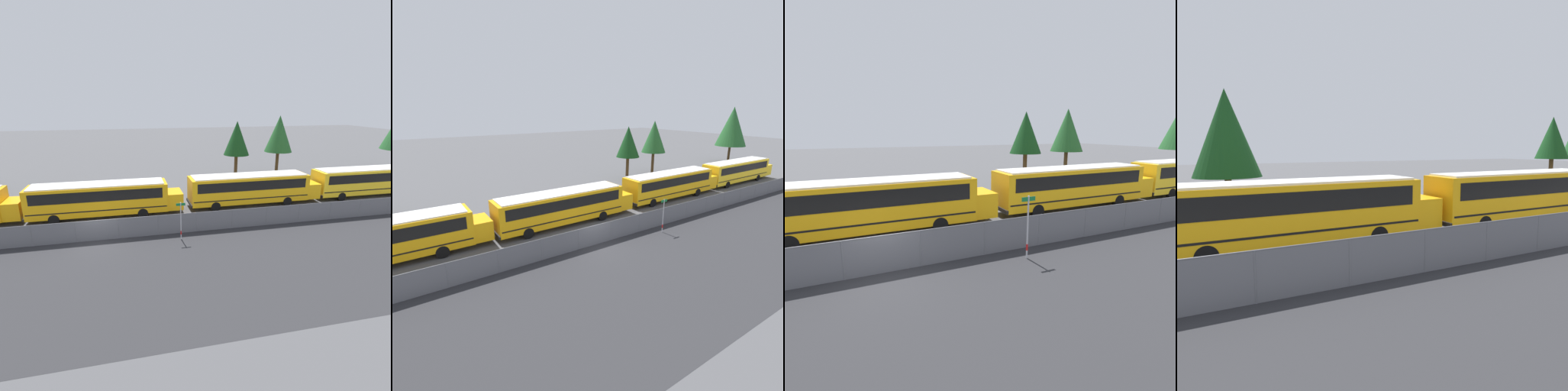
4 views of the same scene
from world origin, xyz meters
TOP-DOWN VIEW (x-y plane):
  - ground_plane at (0.00, 0.00)m, footprint 200.00×200.00m
  - road_strip at (0.00, -6.00)m, footprint 116.66×12.00m
  - fence at (-0.00, -0.00)m, footprint 82.73×0.07m
  - school_bus_2 at (0.15, 5.17)m, footprint 13.69×2.63m
  - school_bus_3 at (14.61, 5.49)m, footprint 13.69×2.63m
  - street_sign at (6.21, -1.17)m, footprint 0.70×0.09m
  - tree_0 at (16.54, 15.49)m, footprint 3.34×3.34m
  - tree_2 at (23.33, 17.11)m, footprint 3.82×3.82m

SIDE VIEW (x-z plane):
  - ground_plane at x=0.00m, z-range 0.00..0.00m
  - road_strip at x=0.00m, z-range 0.00..0.01m
  - fence at x=0.00m, z-range 0.02..1.66m
  - street_sign at x=6.21m, z-range 0.09..3.06m
  - school_bus_2 at x=0.15m, z-range 0.29..3.43m
  - school_bus_3 at x=14.61m, z-range 0.29..3.43m
  - tree_0 at x=16.54m, z-range 1.65..9.41m
  - tree_2 at x=23.33m, z-range 1.64..9.96m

